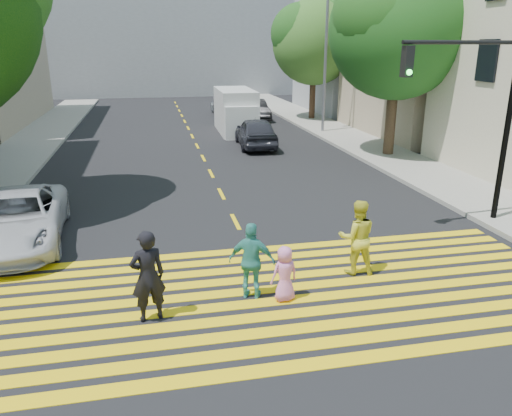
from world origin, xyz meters
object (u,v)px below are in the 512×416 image
object	(u,v)px
white_sedan	(16,219)
white_van	(236,112)
traffic_signal	(482,103)
tree_right_far	(315,38)
dark_car_parked	(255,110)
pedestrian_child	(285,274)
dark_car_near	(256,132)
pedestrian_woman	(357,237)
pedestrian_man	(148,276)
silver_car	(226,105)
tree_right_near	(400,21)
pedestrian_extra	(252,261)

from	to	relation	value
white_sedan	white_van	size ratio (longest dim) A/B	0.92
white_sedan	traffic_signal	world-z (taller)	traffic_signal
tree_right_far	dark_car_parked	world-z (taller)	tree_right_far
pedestrian_child	dark_car_near	distance (m)	16.29
traffic_signal	pedestrian_woman	bearing A→B (deg)	-158.24
white_sedan	dark_car_parked	bearing A→B (deg)	58.97
pedestrian_man	white_van	xyz separation A→B (m)	(5.26, 20.88, 0.29)
silver_car	white_van	world-z (taller)	white_van
tree_right_near	silver_car	xyz separation A→B (m)	(-5.36, 16.36, -5.33)
pedestrian_child	silver_car	size ratio (longest dim) A/B	0.25
tree_right_far	pedestrian_woman	bearing A→B (deg)	-105.76
silver_car	traffic_signal	xyz separation A→B (m)	(3.22, -25.68, 2.85)
dark_car_near	white_sedan	bearing A→B (deg)	55.94
pedestrian_woman	dark_car_parked	size ratio (longest dim) A/B	0.42
pedestrian_woman	pedestrian_extra	xyz separation A→B (m)	(-2.58, -0.67, -0.06)
white_sedan	white_van	bearing A→B (deg)	57.91
pedestrian_child	white_sedan	size ratio (longest dim) A/B	0.24
dark_car_parked	tree_right_near	bearing A→B (deg)	-75.19
pedestrian_woman	tree_right_far	bearing A→B (deg)	-95.72
pedestrian_man	white_sedan	bearing A→B (deg)	-68.39
pedestrian_man	pedestrian_woman	size ratio (longest dim) A/B	1.03
white_sedan	silver_car	distance (m)	26.15
tree_right_near	white_sedan	bearing A→B (deg)	-151.03
white_van	white_sedan	bearing A→B (deg)	-116.78
tree_right_far	white_sedan	distance (m)	25.57
white_sedan	traffic_signal	xyz separation A→B (m)	(12.48, -1.22, 2.85)
pedestrian_extra	dark_car_near	size ratio (longest dim) A/B	0.37
pedestrian_child	white_van	size ratio (longest dim) A/B	0.22
pedestrian_child	white_sedan	distance (m)	7.58
pedestrian_child	pedestrian_woman	bearing A→B (deg)	-167.30
pedestrian_man	traffic_signal	xyz separation A→B (m)	(9.08, 3.44, 2.64)
dark_car_near	traffic_signal	xyz separation A→B (m)	(3.59, -12.81, 2.78)
pedestrian_woman	dark_car_parked	world-z (taller)	pedestrian_woman
tree_right_far	dark_car_near	bearing A→B (deg)	-124.20
traffic_signal	pedestrian_child	bearing A→B (deg)	-158.94
silver_car	dark_car_parked	world-z (taller)	silver_car
pedestrian_extra	white_van	size ratio (longest dim) A/B	0.30
pedestrian_extra	traffic_signal	bearing A→B (deg)	-135.07
tree_right_near	pedestrian_man	xyz separation A→B (m)	(-11.23, -12.76, -5.11)
tree_right_near	pedestrian_extra	distance (m)	16.17
pedestrian_extra	pedestrian_child	bearing A→B (deg)	179.71
tree_right_far	dark_car_parked	xyz separation A→B (m)	(-3.94, 1.01, -4.81)
white_sedan	traffic_signal	size ratio (longest dim) A/B	0.91
dark_car_near	traffic_signal	world-z (taller)	traffic_signal
tree_right_near	dark_car_near	world-z (taller)	tree_right_near
pedestrian_extra	white_van	world-z (taller)	white_van
pedestrian_man	pedestrian_extra	bearing A→B (deg)	177.90
tree_right_far	pedestrian_child	bearing A→B (deg)	-109.32
pedestrian_man	dark_car_parked	world-z (taller)	pedestrian_man
dark_car_near	white_van	distance (m)	4.65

